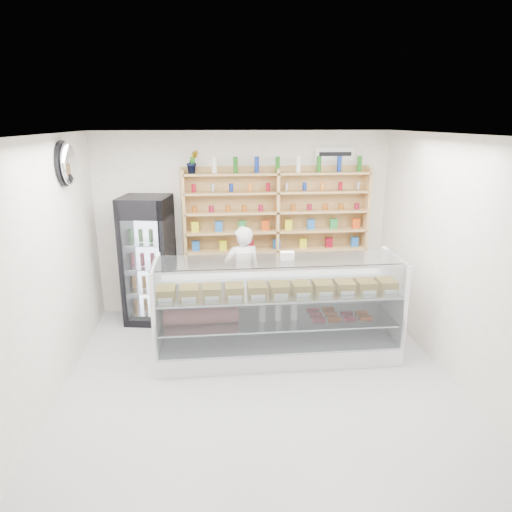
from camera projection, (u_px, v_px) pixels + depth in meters
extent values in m
plane|color=silver|center=(261.00, 392.00, 5.14)|extent=(5.00, 5.00, 0.00)
plane|color=white|center=(262.00, 136.00, 4.34)|extent=(5.00, 5.00, 0.00)
plane|color=white|center=(244.00, 223.00, 7.12)|extent=(4.50, 0.00, 4.50)
plane|color=white|center=(317.00, 430.00, 2.36)|extent=(4.50, 0.00, 4.50)
plane|color=white|center=(37.00, 282.00, 4.52)|extent=(0.00, 5.00, 5.00)
plane|color=white|center=(467.00, 268.00, 4.96)|extent=(0.00, 5.00, 5.00)
cube|color=white|center=(277.00, 346.00, 5.91)|extent=(3.03, 0.86, 0.25)
cube|color=white|center=(273.00, 303.00, 6.16)|extent=(3.03, 0.05, 0.64)
cube|color=silver|center=(277.00, 319.00, 5.80)|extent=(2.91, 0.76, 0.02)
cube|color=silver|center=(278.00, 291.00, 5.69)|extent=(2.97, 0.79, 0.02)
cube|color=silver|center=(283.00, 313.00, 5.33)|extent=(2.97, 0.12, 1.06)
cube|color=silver|center=(279.00, 260.00, 5.52)|extent=(2.97, 0.60, 0.01)
imported|color=silver|center=(243.00, 275.00, 6.73)|extent=(0.60, 0.44, 1.49)
cube|color=black|center=(149.00, 260.00, 6.77)|extent=(0.79, 0.77, 1.90)
cube|color=#2F053D|center=(146.00, 210.00, 6.25)|extent=(0.66, 0.14, 0.27)
cube|color=silver|center=(150.00, 272.00, 6.49)|extent=(0.57, 0.11, 1.50)
cube|color=tan|center=(185.00, 214.00, 6.83)|extent=(0.04, 0.28, 1.33)
cube|color=tan|center=(277.00, 212.00, 6.97)|extent=(0.04, 0.28, 1.33)
cube|color=tan|center=(366.00, 211.00, 7.10)|extent=(0.04, 0.28, 1.33)
cube|color=tan|center=(276.00, 249.00, 7.13)|extent=(2.80, 0.28, 0.03)
cube|color=tan|center=(277.00, 231.00, 7.05)|extent=(2.80, 0.28, 0.03)
cube|color=tan|center=(277.00, 212.00, 6.96)|extent=(2.80, 0.28, 0.03)
cube|color=tan|center=(277.00, 192.00, 6.88)|extent=(2.80, 0.28, 0.03)
cube|color=tan|center=(277.00, 173.00, 6.80)|extent=(2.80, 0.28, 0.03)
imported|color=#1E6626|center=(193.00, 162.00, 6.62)|extent=(0.23, 0.21, 0.33)
ellipsoid|color=silver|center=(68.00, 164.00, 5.37)|extent=(0.15, 0.50, 0.50)
cube|color=white|center=(335.00, 154.00, 6.93)|extent=(0.62, 0.03, 0.20)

